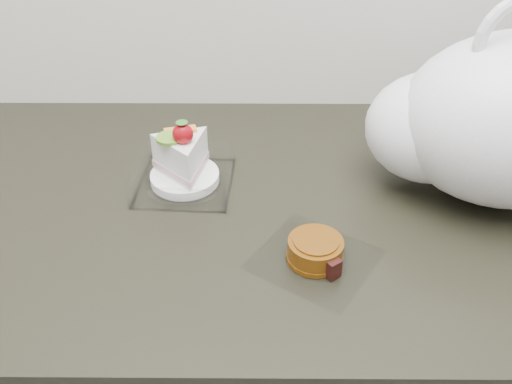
% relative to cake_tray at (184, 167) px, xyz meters
% --- Properties ---
extents(counter, '(2.04, 0.64, 0.90)m').
position_rel_cake_tray_xyz_m(counter, '(0.13, -0.04, -0.48)').
color(counter, black).
rests_on(counter, ground).
extents(cake_tray, '(0.16, 0.16, 0.12)m').
position_rel_cake_tray_xyz_m(cake_tray, '(0.00, 0.00, 0.00)').
color(cake_tray, white).
rests_on(cake_tray, counter).
extents(mooncake_wrap, '(0.20, 0.20, 0.04)m').
position_rel_cake_tray_xyz_m(mooncake_wrap, '(0.19, -0.18, -0.02)').
color(mooncake_wrap, white).
rests_on(mooncake_wrap, counter).
extents(plastic_bag, '(0.38, 0.27, 0.31)m').
position_rel_cake_tray_xyz_m(plastic_bag, '(0.46, -0.01, 0.09)').
color(plastic_bag, white).
rests_on(plastic_bag, counter).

